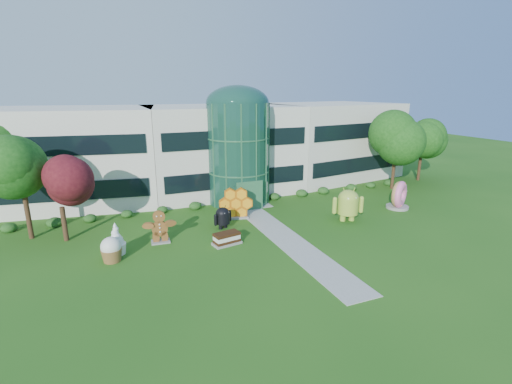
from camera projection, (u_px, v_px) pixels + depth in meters
name	position (u px, v px, depth m)	size (l,w,h in m)	color
ground	(295.00, 246.00, 27.09)	(140.00, 140.00, 0.00)	#215114
building	(220.00, 148.00, 41.86)	(46.00, 15.00, 9.30)	beige
atrium	(238.00, 154.00, 36.45)	(6.00, 6.00, 9.80)	#194738
walkway	(283.00, 236.00, 28.86)	(2.40, 20.00, 0.04)	#9E9E93
tree_red	(61.00, 203.00, 27.23)	(4.00, 4.00, 6.00)	#3F0C14
trees_backdrop	(235.00, 159.00, 37.53)	(52.00, 8.00, 8.40)	#154511
android_green	(348.00, 203.00, 31.84)	(2.86, 1.91, 3.24)	#9CBA3B
android_black	(223.00, 216.00, 30.22)	(1.85, 1.24, 2.10)	black
donut	(398.00, 195.00, 35.25)	(2.61, 1.25, 2.71)	pink
gingerbread	(160.00, 226.00, 27.38)	(2.72, 1.05, 2.51)	brown
ice_cream_sandwich	(227.00, 238.00, 27.21)	(2.07, 1.03, 0.92)	black
honeycomb	(236.00, 205.00, 32.60)	(3.16, 1.13, 2.49)	#FF9F19
froyo	(116.00, 239.00, 25.42)	(1.33, 1.33, 2.28)	white
cupcake	(111.00, 249.00, 24.44)	(1.42, 1.42, 1.71)	white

